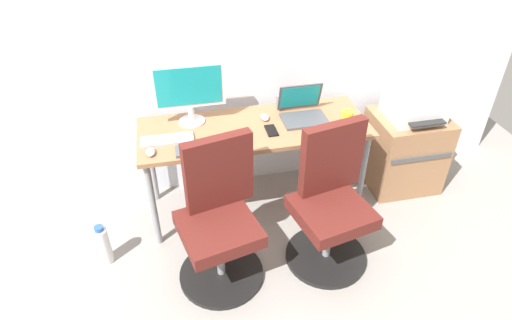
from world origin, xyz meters
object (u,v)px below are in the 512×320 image
water_bottle_on_floor (103,245)px  open_laptop (303,110)px  office_chair_right (330,204)px  printer (415,103)px  side_cabinet (404,151)px  coffee_mug (347,117)px  office_chair_left (219,221)px  desktop_monitor (189,89)px

water_bottle_on_floor → open_laptop: open_laptop is taller
office_chair_right → printer: size_ratio=2.35×
side_cabinet → office_chair_right: bearing=-144.6°
office_chair_right → coffee_mug: size_ratio=10.22×
water_bottle_on_floor → open_laptop: bearing=15.3°
office_chair_left → office_chair_right: size_ratio=1.00×
printer → coffee_mug: bearing=-167.7°
office_chair_right → desktop_monitor: bearing=137.4°
side_cabinet → printer: bearing=-90.0°
water_bottle_on_floor → coffee_mug: 1.84m
open_laptop → office_chair_left: bearing=-138.4°
printer → coffee_mug: printer is taller
office_chair_right → open_laptop: office_chair_right is taller
printer → open_laptop: (-0.86, 0.02, 0.03)m
office_chair_right → water_bottle_on_floor: (-1.45, 0.23, -0.28)m
office_chair_left → coffee_mug: 1.13m
printer → water_bottle_on_floor: 2.40m
office_chair_left → desktop_monitor: bearing=95.6°
desktop_monitor → coffee_mug: 1.09m
side_cabinet → coffee_mug: bearing=-167.6°
open_laptop → coffee_mug: (0.27, -0.15, -0.01)m
office_chair_right → desktop_monitor: size_ratio=1.96×
water_bottle_on_floor → side_cabinet: bearing=9.3°
side_cabinet → open_laptop: (-0.86, 0.02, 0.46)m
desktop_monitor → coffee_mug: bearing=-13.2°
office_chair_left → side_cabinet: 1.67m
open_laptop → coffee_mug: open_laptop is taller
printer → desktop_monitor: size_ratio=0.83×
office_chair_left → desktop_monitor: desktop_monitor is taller
water_bottle_on_floor → coffee_mug: coffee_mug is taller
office_chair_right → open_laptop: (-0.01, 0.62, 0.34)m
printer → water_bottle_on_floor: size_ratio=1.29×
office_chair_left → water_bottle_on_floor: size_ratio=3.03×
desktop_monitor → open_laptop: desktop_monitor is taller
side_cabinet → open_laptop: open_laptop is taller
desktop_monitor → coffee_mug: desktop_monitor is taller
printer → open_laptop: size_ratio=1.29×
open_laptop → side_cabinet: bearing=-1.2°
water_bottle_on_floor → desktop_monitor: desktop_monitor is taller
desktop_monitor → open_laptop: bearing=-7.2°
office_chair_left → office_chair_right: (0.71, 0.00, 0.00)m
office_chair_right → water_bottle_on_floor: 1.50m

